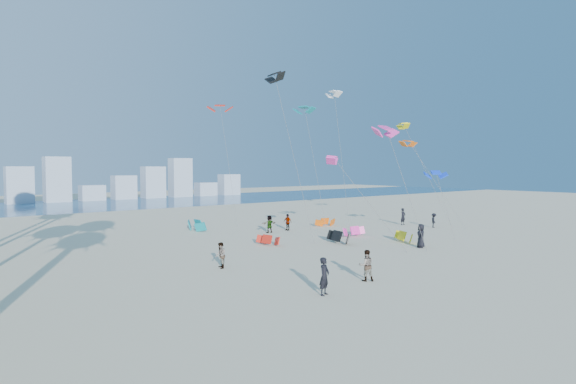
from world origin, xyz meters
TOP-DOWN VIEW (x-y plane):
  - ground at (0.00, 0.00)m, footprint 220.00×220.00m
  - ocean at (0.00, 72.00)m, footprint 220.00×220.00m
  - kitesurfer_near at (-4.18, 4.21)m, footprint 0.81×0.67m
  - kitesurfer_mid at (-0.28, 4.89)m, footprint 1.09×1.03m
  - kitesurfers_far at (10.72, 17.88)m, footprint 29.37×15.93m
  - grounded_kites at (8.12, 20.21)m, footprint 14.78×21.00m
  - flying_kites at (12.91, 21.28)m, footprint 22.48×27.75m
  - distant_skyline at (-1.19, 82.00)m, footprint 85.00×3.00m

SIDE VIEW (x-z plane):
  - ground at x=0.00m, z-range 0.00..0.00m
  - ocean at x=0.00m, z-range 0.01..0.01m
  - grounded_kites at x=8.12m, z-range -0.06..0.96m
  - kitesurfers_far at x=10.72m, z-range -0.09..1.83m
  - kitesurfer_mid at x=-0.28m, z-range 0.00..1.78m
  - kitesurfer_near at x=-4.18m, z-range 0.00..1.92m
  - distant_skyline at x=-1.19m, z-range -1.11..7.29m
  - flying_kites at x=12.91m, z-range 3.76..19.09m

